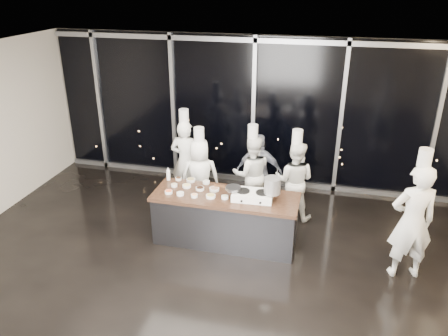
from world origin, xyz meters
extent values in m
plane|color=black|center=(0.00, 0.00, 0.00)|extent=(9.00, 9.00, 0.00)
cube|color=beige|center=(0.00, 3.50, 1.60)|extent=(9.00, 0.02, 3.20)
cube|color=white|center=(0.00, 0.00, 3.20)|extent=(9.00, 7.00, 0.02)
cube|color=black|center=(0.00, 3.44, 1.60)|extent=(8.90, 0.04, 3.18)
cube|color=#919399|center=(0.00, 3.39, 3.10)|extent=(8.90, 0.08, 0.10)
cube|color=#919399|center=(0.00, 3.39, 0.05)|extent=(8.90, 0.08, 0.10)
cube|color=#919399|center=(-3.60, 3.39, 1.60)|extent=(0.08, 0.08, 3.20)
cube|color=#919399|center=(-1.80, 3.39, 1.60)|extent=(0.08, 0.08, 3.20)
cube|color=#919399|center=(0.00, 3.39, 1.60)|extent=(0.08, 0.08, 3.20)
cube|color=#919399|center=(1.80, 3.39, 1.60)|extent=(0.08, 0.08, 3.20)
cube|color=#919399|center=(3.60, 3.39, 1.60)|extent=(0.08, 0.08, 3.20)
cube|color=#36363B|center=(0.00, 0.90, 0.42)|extent=(2.40, 0.80, 0.84)
cube|color=#492F1F|center=(0.00, 0.90, 0.87)|extent=(2.46, 0.86, 0.06)
cube|color=white|center=(0.46, 0.89, 0.96)|extent=(0.68, 0.44, 0.12)
cylinder|color=black|center=(0.30, 0.88, 1.03)|extent=(0.23, 0.23, 0.02)
cylinder|color=black|center=(0.63, 0.90, 1.03)|extent=(0.23, 0.23, 0.02)
cylinder|color=black|center=(0.32, 0.67, 0.95)|extent=(0.04, 0.02, 0.04)
cylinder|color=black|center=(0.63, 0.69, 0.95)|extent=(0.04, 0.02, 0.04)
cylinder|color=gray|center=(0.14, 0.88, 1.06)|extent=(0.27, 0.27, 0.04)
cube|color=#4C2B14|center=(-0.09, 0.87, 1.07)|extent=(0.19, 0.04, 0.02)
cylinder|color=#B7B7B9|center=(0.78, 0.90, 1.17)|extent=(0.28, 0.28, 0.27)
cylinder|color=white|center=(-0.95, 0.74, 0.92)|extent=(0.13, 0.13, 0.04)
cylinder|color=#FF5B2A|center=(-0.95, 0.74, 0.94)|extent=(0.11, 0.11, 0.01)
cylinder|color=white|center=(-0.95, 1.01, 0.92)|extent=(0.11, 0.11, 0.04)
cylinder|color=beige|center=(-0.95, 1.01, 0.94)|extent=(0.09, 0.09, 0.01)
cylinder|color=white|center=(-0.96, 1.28, 0.92)|extent=(0.11, 0.11, 0.04)
cylinder|color=black|center=(-0.96, 1.28, 0.94)|extent=(0.09, 0.09, 0.01)
cylinder|color=white|center=(-0.74, 0.73, 0.92)|extent=(0.13, 0.13, 0.04)
cylinder|color=silver|center=(-0.74, 0.73, 0.94)|extent=(0.10, 0.10, 0.01)
cylinder|color=white|center=(-0.73, 1.03, 0.92)|extent=(0.15, 0.15, 0.04)
cylinder|color=#E5C972|center=(-0.73, 1.03, 0.94)|extent=(0.12, 0.12, 0.01)
cylinder|color=white|center=(-0.73, 1.28, 0.92)|extent=(0.16, 0.16, 0.04)
cylinder|color=#9A874D|center=(-0.73, 1.28, 0.94)|extent=(0.13, 0.13, 0.01)
cylinder|color=white|center=(-0.49, 0.72, 0.92)|extent=(0.11, 0.11, 0.04)
cylinder|color=#F09E63|center=(-0.49, 0.72, 0.94)|extent=(0.09, 0.09, 0.01)
cylinder|color=white|center=(-0.47, 0.99, 0.92)|extent=(0.15, 0.15, 0.04)
cylinder|color=black|center=(-0.47, 0.99, 0.94)|extent=(0.12, 0.12, 0.01)
cylinder|color=white|center=(-0.44, 1.26, 0.92)|extent=(0.13, 0.13, 0.04)
cylinder|color=beige|center=(-0.44, 1.26, 0.94)|extent=(0.10, 0.10, 0.01)
cylinder|color=white|center=(-0.22, 0.77, 0.92)|extent=(0.16, 0.16, 0.04)
cylinder|color=tan|center=(-0.22, 0.77, 0.94)|extent=(0.13, 0.13, 0.01)
cylinder|color=white|center=(-0.23, 1.03, 0.92)|extent=(0.17, 0.17, 0.04)
cylinder|color=#9B7158|center=(-0.23, 1.03, 0.94)|extent=(0.14, 0.14, 0.01)
cylinder|color=white|center=(0.02, 0.79, 0.92)|extent=(0.12, 0.12, 0.04)
cylinder|color=beige|center=(0.02, 0.79, 0.94)|extent=(0.10, 0.10, 0.01)
cylinder|color=white|center=(0.05, 1.08, 0.92)|extent=(0.14, 0.14, 0.04)
cylinder|color=brown|center=(0.05, 1.08, 0.94)|extent=(0.12, 0.12, 0.01)
cylinder|color=white|center=(0.30, 0.83, 0.92)|extent=(0.13, 0.13, 0.04)
cylinder|color=#FBF053|center=(0.30, 0.83, 0.94)|extent=(0.11, 0.11, 0.01)
cylinder|color=white|center=(-1.14, 1.24, 0.99)|extent=(0.07, 0.07, 0.18)
cone|color=white|center=(-1.14, 1.24, 1.11)|extent=(0.06, 0.06, 0.06)
imported|color=white|center=(-1.15, 2.22, 0.85)|extent=(0.65, 0.45, 1.71)
cylinder|color=white|center=(-1.15, 2.22, 1.81)|extent=(0.20, 0.20, 0.26)
imported|color=white|center=(-0.71, 1.77, 0.76)|extent=(0.86, 0.71, 1.52)
cylinder|color=white|center=(-0.71, 1.77, 1.62)|extent=(0.24, 0.24, 0.26)
imported|color=white|center=(0.22, 2.12, 0.77)|extent=(0.88, 0.77, 1.54)
cylinder|color=white|center=(0.22, 2.12, 1.64)|extent=(0.24, 0.24, 0.26)
imported|color=#141D38|center=(0.34, 2.27, 0.77)|extent=(0.91, 0.41, 1.53)
imported|color=white|center=(1.05, 2.03, 0.77)|extent=(0.81, 0.66, 1.54)
cylinder|color=white|center=(1.05, 2.03, 1.64)|extent=(0.21, 0.21, 0.26)
imported|color=white|center=(2.90, 0.67, 0.93)|extent=(0.77, 0.61, 1.87)
cylinder|color=white|center=(2.90, 0.67, 1.97)|extent=(0.23, 0.23, 0.26)
camera|label=1|loc=(1.54, -5.41, 4.29)|focal=35.00mm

